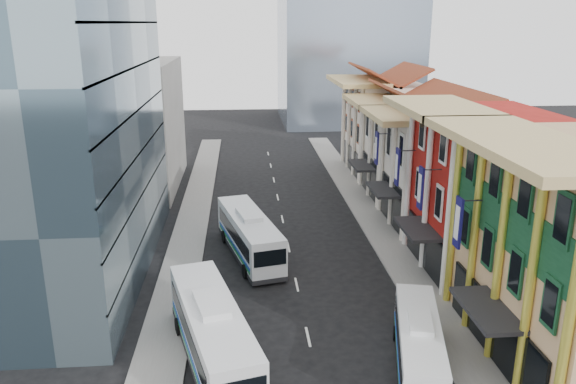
{
  "coord_description": "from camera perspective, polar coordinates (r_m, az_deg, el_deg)",
  "views": [
    {
      "loc": [
        -3.63,
        -21.34,
        18.0
      ],
      "look_at": [
        -0.34,
        18.44,
        5.9
      ],
      "focal_mm": 35.0,
      "sensor_mm": 36.0,
      "label": 1
    }
  ],
  "objects": [
    {
      "name": "sidewalk_right",
      "position": [
        48.44,
        10.16,
        -5.13
      ],
      "size": [
        3.0,
        90.0,
        0.15
      ],
      "primitive_type": "cube",
      "color": "slate",
      "rests_on": "ground"
    },
    {
      "name": "sidewalk_left",
      "position": [
        47.15,
        -10.35,
        -5.77
      ],
      "size": [
        3.0,
        90.0,
        0.15
      ],
      "primitive_type": "cube",
      "color": "slate",
      "rests_on": "ground"
    },
    {
      "name": "shophouse_tan",
      "position": [
        33.89,
        27.17,
        -5.84
      ],
      "size": [
        8.0,
        14.0,
        12.0
      ],
      "primitive_type": "cube",
      "color": "tan",
      "rests_on": "ground"
    },
    {
      "name": "shophouse_red",
      "position": [
        43.87,
        19.17,
        0.03
      ],
      "size": [
        8.0,
        10.0,
        12.0
      ],
      "primitive_type": "cube",
      "color": "#A21812",
      "rests_on": "ground"
    },
    {
      "name": "shophouse_cream_near",
      "position": [
        52.62,
        15.01,
        1.97
      ],
      "size": [
        8.0,
        9.0,
        10.0
      ],
      "primitive_type": "cube",
      "color": "white",
      "rests_on": "ground"
    },
    {
      "name": "shophouse_cream_mid",
      "position": [
        60.91,
        12.24,
        4.15
      ],
      "size": [
        8.0,
        9.0,
        10.0
      ],
      "primitive_type": "cube",
      "color": "white",
      "rests_on": "ground"
    },
    {
      "name": "shophouse_cream_far",
      "position": [
        70.72,
        9.84,
        6.43
      ],
      "size": [
        8.0,
        12.0,
        11.0
      ],
      "primitive_type": "cube",
      "color": "white",
      "rests_on": "ground"
    },
    {
      "name": "office_tower",
      "position": [
        42.6,
        -23.51,
        11.47
      ],
      "size": [
        12.0,
        26.0,
        30.0
      ],
      "primitive_type": "cube",
      "color": "#3F5665",
      "rests_on": "ground"
    },
    {
      "name": "office_block_far",
      "position": [
        65.47,
        -15.66,
        6.56
      ],
      "size": [
        10.0,
        18.0,
        14.0
      ],
      "primitive_type": "cube",
      "color": "gray",
      "rests_on": "ground"
    },
    {
      "name": "bus_left_near",
      "position": [
        31.58,
        -7.69,
        -13.9
      ],
      "size": [
        5.77,
        12.33,
        3.85
      ],
      "primitive_type": null,
      "rotation": [
        0.0,
        0.0,
        0.26
      ],
      "color": "silver",
      "rests_on": "ground"
    },
    {
      "name": "bus_left_far",
      "position": [
        44.77,
        -3.96,
        -4.3
      ],
      "size": [
        5.4,
        11.97,
        3.74
      ],
      "primitive_type": null,
      "rotation": [
        0.0,
        0.0,
        0.24
      ],
      "color": "silver",
      "rests_on": "ground"
    },
    {
      "name": "bus_right",
      "position": [
        31.8,
        13.13,
        -14.83
      ],
      "size": [
        4.34,
        9.76,
        3.05
      ],
      "primitive_type": null,
      "rotation": [
        0.0,
        0.0,
        -0.23
      ],
      "color": "silver",
      "rests_on": "ground"
    }
  ]
}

